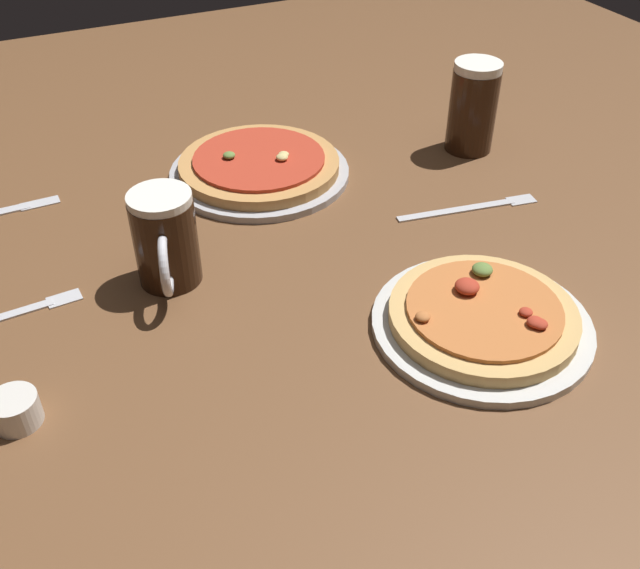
{
  "coord_description": "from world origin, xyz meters",
  "views": [
    {
      "loc": [
        -0.32,
        -0.68,
        0.61
      ],
      "look_at": [
        0.0,
        0.0,
        0.02
      ],
      "focal_mm": 40.92,
      "sensor_mm": 36.0,
      "label": 1
    }
  ],
  "objects": [
    {
      "name": "ground_plane",
      "position": [
        0.0,
        0.0,
        -0.01
      ],
      "size": [
        2.4,
        2.4,
        0.03
      ],
      "primitive_type": "cube",
      "color": "brown"
    },
    {
      "name": "beer_mug_amber",
      "position": [
        -0.17,
        0.12,
        0.07
      ],
      "size": [
        0.09,
        0.14,
        0.13
      ],
      "color": "black",
      "rests_on": "ground_plane"
    },
    {
      "name": "beer_mug_dark",
      "position": [
        0.42,
        0.27,
        0.08
      ],
      "size": [
        0.12,
        0.11,
        0.16
      ],
      "color": "black",
      "rests_on": "ground_plane"
    },
    {
      "name": "pizza_plate_far",
      "position": [
        0.05,
        0.34,
        0.02
      ],
      "size": [
        0.3,
        0.3,
        0.05
      ],
      "color": "#B2B2B7",
      "rests_on": "ground_plane"
    },
    {
      "name": "fork_spare",
      "position": [
        0.31,
        0.1,
        0.0
      ],
      "size": [
        0.23,
        0.06,
        0.01
      ],
      "color": "silver",
      "rests_on": "ground_plane"
    },
    {
      "name": "ramekin_sauce",
      "position": [
        -0.39,
        -0.06,
        0.02
      ],
      "size": [
        0.05,
        0.05,
        0.04
      ],
      "primitive_type": "cylinder",
      "color": "silver",
      "rests_on": "ground_plane"
    },
    {
      "name": "pizza_plate_near",
      "position": [
        0.16,
        -0.14,
        0.02
      ],
      "size": [
        0.28,
        0.28,
        0.05
      ],
      "color": "silver",
      "rests_on": "ground_plane"
    }
  ]
}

